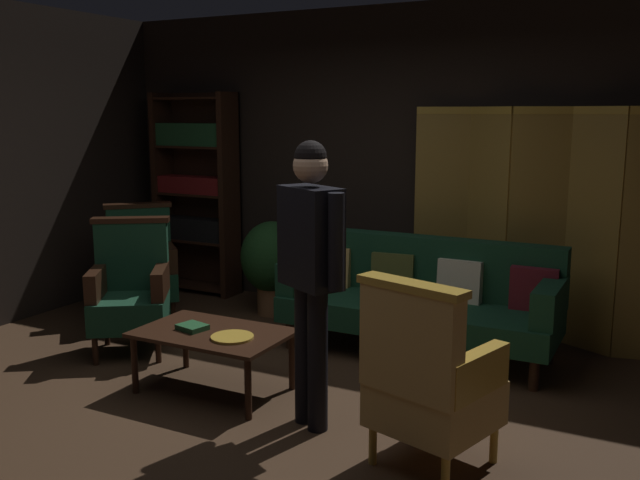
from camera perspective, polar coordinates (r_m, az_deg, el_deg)
ground_plane at (r=4.64m, az=-4.66°, el=-13.23°), size 10.00×10.00×0.00m
back_wall at (r=6.48m, az=6.76°, el=6.27°), size 7.20×0.10×2.80m
side_wall_left at (r=6.76m, az=-24.21°, el=5.60°), size 0.10×3.60×2.80m
folding_screen at (r=5.88m, az=17.33°, el=1.38°), size 2.13×0.33×1.90m
bookshelf at (r=7.33m, az=-10.00°, el=4.11°), size 0.90×0.32×2.05m
velvet_couch at (r=5.52m, az=8.25°, el=-4.43°), size 2.12×0.78×0.88m
coffee_table at (r=4.77m, az=-8.70°, el=-7.87°), size 1.00×0.64×0.42m
armchair_gilt_accent at (r=3.74m, az=8.79°, el=-11.18°), size 0.72×0.72×1.04m
armchair_wing_left at (r=5.66m, az=-15.17°, el=-3.97°), size 0.80×0.80×1.04m
armchair_wing_right at (r=6.51m, az=-14.32°, el=-2.06°), size 0.82×0.82×1.04m
standing_figure at (r=4.03m, az=-0.75°, el=-1.52°), size 0.53×0.38×1.70m
potted_plant at (r=6.48m, az=-3.94°, el=-1.70°), size 0.58×0.58×0.87m
book_green_cloth at (r=4.80m, az=-10.35°, el=-6.99°), size 0.21×0.19×0.04m
brass_tray at (r=4.59m, az=-7.15°, el=-7.85°), size 0.28×0.28×0.02m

